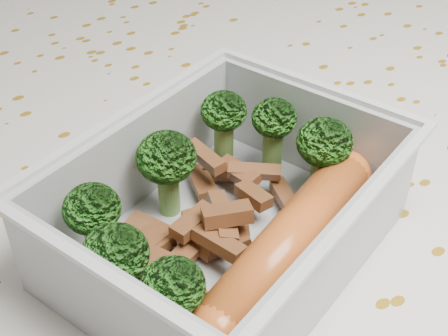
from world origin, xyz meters
TOP-DOWN VIEW (x-y plane):
  - dining_table at (0.00, 0.00)m, footprint 1.40×0.90m
  - tablecloth at (0.00, 0.00)m, footprint 1.46×0.96m
  - lunch_container at (-0.03, -0.04)m, footprint 0.23×0.20m
  - broccoli_florets at (-0.03, -0.02)m, footprint 0.18×0.13m
  - meat_pile at (-0.04, -0.02)m, footprint 0.13×0.09m
  - sausage at (-0.01, -0.07)m, footprint 0.17×0.08m

SIDE VIEW (x-z plane):
  - dining_table at x=0.00m, z-range 0.29..1.04m
  - tablecloth at x=0.00m, z-range 0.62..0.81m
  - meat_pile at x=-0.04m, z-range 0.76..0.79m
  - lunch_container at x=-0.03m, z-range 0.75..0.81m
  - sausage at x=-0.01m, z-range 0.77..0.80m
  - broccoli_florets at x=-0.03m, z-range 0.77..0.83m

